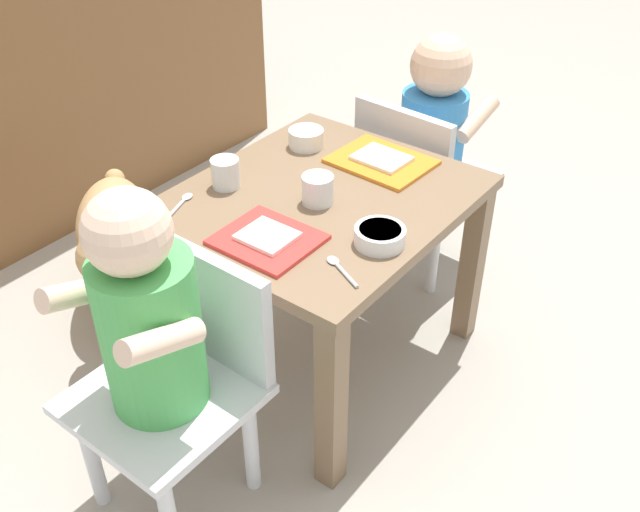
{
  "coord_description": "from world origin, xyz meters",
  "views": [
    {
      "loc": [
        -0.99,
        -0.75,
        1.16
      ],
      "look_at": [
        0.0,
        0.0,
        0.28
      ],
      "focal_mm": 40.75,
      "sensor_mm": 36.0,
      "label": 1
    }
  ],
  "objects_px": {
    "dining_table": "(320,226)",
    "food_tray_right": "(381,161)",
    "water_cup_right": "(226,175)",
    "seated_child_left": "(156,329)",
    "water_cup_left": "(318,191)",
    "food_tray_left": "(267,239)",
    "cereal_bowl_left_side": "(380,236)",
    "spoon_by_right_tray": "(181,203)",
    "seated_child_right": "(430,131)",
    "spoon_by_left_tray": "(340,268)",
    "veggie_bowl_far": "(306,138)",
    "dog": "(113,233)"
  },
  "relations": [
    {
      "from": "dining_table",
      "to": "food_tray_right",
      "type": "relative_size",
      "value": 2.84
    },
    {
      "from": "dining_table",
      "to": "water_cup_right",
      "type": "distance_m",
      "value": 0.22
    },
    {
      "from": "seated_child_left",
      "to": "water_cup_right",
      "type": "distance_m",
      "value": 0.42
    },
    {
      "from": "food_tray_right",
      "to": "water_cup_left",
      "type": "xyz_separation_m",
      "value": [
        -0.21,
        0.01,
        0.02
      ]
    },
    {
      "from": "food_tray_left",
      "to": "water_cup_right",
      "type": "relative_size",
      "value": 2.89
    },
    {
      "from": "seated_child_left",
      "to": "cereal_bowl_left_side",
      "type": "relative_size",
      "value": 7.14
    },
    {
      "from": "water_cup_right",
      "to": "spoon_by_right_tray",
      "type": "height_order",
      "value": "water_cup_right"
    },
    {
      "from": "seated_child_left",
      "to": "seated_child_right",
      "type": "bearing_deg",
      "value": 1.87
    },
    {
      "from": "water_cup_left",
      "to": "spoon_by_left_tray",
      "type": "height_order",
      "value": "water_cup_left"
    },
    {
      "from": "veggie_bowl_far",
      "to": "water_cup_left",
      "type": "bearing_deg",
      "value": -136.46
    },
    {
      "from": "seated_child_left",
      "to": "water_cup_left",
      "type": "height_order",
      "value": "seated_child_left"
    },
    {
      "from": "dining_table",
      "to": "water_cup_left",
      "type": "xyz_separation_m",
      "value": [
        -0.02,
        -0.01,
        0.1
      ]
    },
    {
      "from": "seated_child_left",
      "to": "food_tray_left",
      "type": "relative_size",
      "value": 3.8
    },
    {
      "from": "veggie_bowl_far",
      "to": "spoon_by_left_tray",
      "type": "height_order",
      "value": "veggie_bowl_far"
    },
    {
      "from": "water_cup_left",
      "to": "food_tray_right",
      "type": "bearing_deg",
      "value": -2.93
    },
    {
      "from": "veggie_bowl_far",
      "to": "spoon_by_right_tray",
      "type": "height_order",
      "value": "veggie_bowl_far"
    },
    {
      "from": "cereal_bowl_left_side",
      "to": "spoon_by_right_tray",
      "type": "xyz_separation_m",
      "value": [
        -0.12,
        0.38,
        -0.01
      ]
    },
    {
      "from": "dog",
      "to": "cereal_bowl_left_side",
      "type": "xyz_separation_m",
      "value": [
        0.09,
        -0.68,
        0.22
      ]
    },
    {
      "from": "veggie_bowl_far",
      "to": "spoon_by_left_tray",
      "type": "bearing_deg",
      "value": -134.76
    },
    {
      "from": "cereal_bowl_left_side",
      "to": "spoon_by_left_tray",
      "type": "distance_m",
      "value": 0.11
    },
    {
      "from": "dog",
      "to": "cereal_bowl_left_side",
      "type": "distance_m",
      "value": 0.72
    },
    {
      "from": "dog",
      "to": "cereal_bowl_left_side",
      "type": "relative_size",
      "value": 4.17
    },
    {
      "from": "food_tray_left",
      "to": "veggie_bowl_far",
      "type": "relative_size",
      "value": 2.24
    },
    {
      "from": "dining_table",
      "to": "dog",
      "type": "xyz_separation_m",
      "value": [
        -0.16,
        0.49,
        -0.13
      ]
    },
    {
      "from": "dining_table",
      "to": "spoon_by_right_tray",
      "type": "bearing_deg",
      "value": 134.23
    },
    {
      "from": "dog",
      "to": "veggie_bowl_far",
      "type": "distance_m",
      "value": 0.51
    },
    {
      "from": "dining_table",
      "to": "food_tray_left",
      "type": "xyz_separation_m",
      "value": [
        -0.19,
        -0.02,
        0.08
      ]
    },
    {
      "from": "water_cup_left",
      "to": "veggie_bowl_far",
      "type": "xyz_separation_m",
      "value": [
        0.17,
        0.17,
        -0.0
      ]
    },
    {
      "from": "dining_table",
      "to": "cereal_bowl_left_side",
      "type": "xyz_separation_m",
      "value": [
        -0.07,
        -0.19,
        0.09
      ]
    },
    {
      "from": "seated_child_left",
      "to": "veggie_bowl_far",
      "type": "bearing_deg",
      "value": 15.95
    },
    {
      "from": "seated_child_left",
      "to": "food_tray_right",
      "type": "height_order",
      "value": "seated_child_left"
    },
    {
      "from": "cereal_bowl_left_side",
      "to": "seated_child_left",
      "type": "bearing_deg",
      "value": 156.52
    },
    {
      "from": "dining_table",
      "to": "seated_child_right",
      "type": "xyz_separation_m",
      "value": [
        0.46,
        0.01,
        0.04
      ]
    },
    {
      "from": "food_tray_right",
      "to": "spoon_by_left_tray",
      "type": "height_order",
      "value": "food_tray_right"
    },
    {
      "from": "veggie_bowl_far",
      "to": "food_tray_left",
      "type": "bearing_deg",
      "value": -152.41
    },
    {
      "from": "spoon_by_left_tray",
      "to": "dining_table",
      "type": "bearing_deg",
      "value": 45.05
    },
    {
      "from": "dog",
      "to": "spoon_by_left_tray",
      "type": "height_order",
      "value": "spoon_by_left_tray"
    },
    {
      "from": "water_cup_left",
      "to": "spoon_by_left_tray",
      "type": "bearing_deg",
      "value": -132.94
    },
    {
      "from": "dog",
      "to": "water_cup_left",
      "type": "height_order",
      "value": "water_cup_left"
    },
    {
      "from": "dining_table",
      "to": "food_tray_right",
      "type": "xyz_separation_m",
      "value": [
        0.19,
        -0.02,
        0.08
      ]
    },
    {
      "from": "food_tray_right",
      "to": "veggie_bowl_far",
      "type": "bearing_deg",
      "value": 101.48
    },
    {
      "from": "dog",
      "to": "spoon_by_left_tray",
      "type": "distance_m",
      "value": 0.7
    },
    {
      "from": "cereal_bowl_left_side",
      "to": "veggie_bowl_far",
      "type": "xyz_separation_m",
      "value": [
        0.22,
        0.34,
        0.0
      ]
    },
    {
      "from": "food_tray_right",
      "to": "food_tray_left",
      "type": "bearing_deg",
      "value": -180.0
    },
    {
      "from": "seated_child_right",
      "to": "veggie_bowl_far",
      "type": "height_order",
      "value": "seated_child_right"
    },
    {
      "from": "water_cup_left",
      "to": "seated_child_right",
      "type": "bearing_deg",
      "value": 2.62
    },
    {
      "from": "seated_child_right",
      "to": "dog",
      "type": "xyz_separation_m",
      "value": [
        -0.62,
        0.48,
        -0.16
      ]
    },
    {
      "from": "seated_child_right",
      "to": "cereal_bowl_left_side",
      "type": "relative_size",
      "value": 6.67
    },
    {
      "from": "seated_child_right",
      "to": "spoon_by_right_tray",
      "type": "bearing_deg",
      "value": 163.99
    },
    {
      "from": "food_tray_left",
      "to": "veggie_bowl_far",
      "type": "distance_m",
      "value": 0.38
    }
  ]
}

